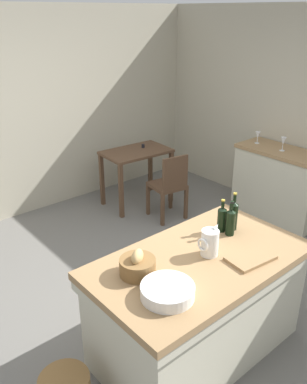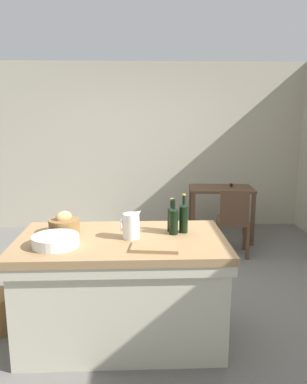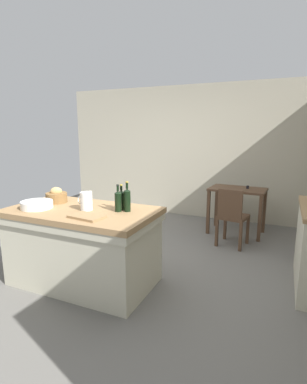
{
  "view_description": "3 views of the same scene",
  "coord_description": "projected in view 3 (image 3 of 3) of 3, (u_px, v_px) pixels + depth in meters",
  "views": [
    {
      "loc": [
        -2.08,
        -2.29,
        2.51
      ],
      "look_at": [
        0.16,
        0.32,
        0.96
      ],
      "focal_mm": 37.75,
      "sensor_mm": 36.0,
      "label": 1
    },
    {
      "loc": [
        -0.07,
        -3.51,
        1.84
      ],
      "look_at": [
        0.09,
        0.32,
        1.04
      ],
      "focal_mm": 35.66,
      "sensor_mm": 36.0,
      "label": 2
    },
    {
      "loc": [
        1.8,
        -3.22,
        1.7
      ],
      "look_at": [
        0.27,
        0.26,
        0.93
      ],
      "focal_mm": 27.84,
      "sensor_mm": 36.0,
      "label": 3
    }
  ],
  "objects": [
    {
      "name": "island_table",
      "position": [
        83.0,
        243.0,
        3.36
      ],
      "size": [
        1.65,
        0.94,
        0.87
      ],
      "color": "#99754C",
      "rests_on": "ground"
    },
    {
      "name": "wine_bottle_amber",
      "position": [
        121.0,
        199.0,
        3.24
      ],
      "size": [
        0.07,
        0.07,
        0.28
      ],
      "color": "black",
      "rests_on": "island_table"
    },
    {
      "name": "wash_bowl",
      "position": [
        37.0,
        205.0,
        3.31
      ],
      "size": [
        0.34,
        0.34,
        0.08
      ],
      "primitive_type": "cylinder",
      "color": "white",
      "rests_on": "island_table"
    },
    {
      "name": "bread_basket",
      "position": [
        56.0,
        197.0,
        3.58
      ],
      "size": [
        0.25,
        0.25,
        0.19
      ],
      "color": "brown",
      "rests_on": "island_table"
    },
    {
      "name": "wine_bottle_dark",
      "position": [
        127.0,
        199.0,
        3.16
      ],
      "size": [
        0.07,
        0.07,
        0.32
      ],
      "color": "black",
      "rests_on": "island_table"
    },
    {
      "name": "pitcher",
      "position": [
        86.0,
        201.0,
        3.22
      ],
      "size": [
        0.17,
        0.13,
        0.24
      ],
      "color": "white",
      "rests_on": "island_table"
    },
    {
      "name": "ground_plane",
      "position": [
        127.0,
        263.0,
        3.94
      ],
      "size": [
        6.76,
        6.76,
        0.0
      ],
      "primitive_type": "plane",
      "color": "#66635E"
    },
    {
      "name": "wine_bottle_green",
      "position": [
        118.0,
        201.0,
        3.16
      ],
      "size": [
        0.07,
        0.07,
        0.29
      ],
      "color": "black",
      "rests_on": "island_table"
    },
    {
      "name": "wall_back",
      "position": [
        188.0,
        152.0,
        6.01
      ],
      "size": [
        5.32,
        0.12,
        2.6
      ],
      "primitive_type": "cube",
      "color": "#B2AA93",
      "rests_on": "ground"
    },
    {
      "name": "cutting_board",
      "position": [
        87.0,
        217.0,
        2.95
      ],
      "size": [
        0.37,
        0.25,
        0.02
      ],
      "primitive_type": "cube",
      "rotation": [
        0.0,
        0.0,
        -0.12
      ],
      "color": "#99754C",
      "rests_on": "island_table"
    },
    {
      "name": "writing_desk",
      "position": [
        237.0,
        196.0,
        4.98
      ],
      "size": [
        0.94,
        0.62,
        0.83
      ],
      "color": "#513826",
      "rests_on": "ground"
    },
    {
      "name": "wooden_chair",
      "position": [
        232.0,
        215.0,
        4.43
      ],
      "size": [
        0.46,
        0.46,
        0.89
      ],
      "color": "#513826",
      "rests_on": "ground"
    },
    {
      "name": "wicker_hamper",
      "position": [
        25.0,
        249.0,
        3.99
      ],
      "size": [
        0.34,
        0.34,
        0.32
      ],
      "primitive_type": "cylinder",
      "color": "brown",
      "rests_on": "ground"
    }
  ]
}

